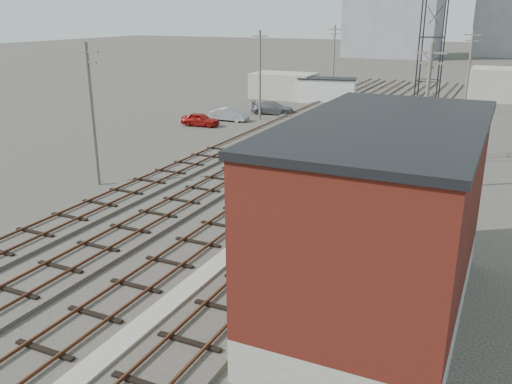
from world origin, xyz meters
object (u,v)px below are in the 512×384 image
Objects in this scene: switch_stand at (306,157)px; car_red at (200,119)px; site_trailer at (327,90)px; car_grey at (273,108)px; car_silver at (229,115)px; signal_mast at (236,279)px.

switch_stand is 0.32× the size of car_red.
car_grey is at bearing -116.43° from site_trailer.
site_trailer is 20.76m from car_red.
car_silver is 0.84× the size of car_grey.
signal_mast reaches higher than car_grey.
site_trailer is 16.95m from car_silver.
signal_mast is 52.68m from site_trailer.
car_red is at bearing 145.58° from car_grey.
site_trailer is 2.00× the size of car_red.
signal_mast is 1.04× the size of car_red.
car_silver is (1.30, 3.59, 0.01)m from car_red.
site_trailer reaches higher than car_red.
car_grey is at bearing -26.15° from car_red.
switch_stand is 18.18m from car_silver.
signal_mast reaches higher than switch_stand.
site_trailer is at bearing 91.98° from switch_stand.
car_red is at bearing 134.62° from switch_stand.
car_grey reaches higher than switch_stand.
car_silver reaches higher than car_red.
car_red is at bearing 155.82° from car_silver.
car_red is 0.96× the size of car_silver.
car_red is (-20.05, 31.22, -1.66)m from signal_mast.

